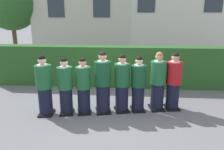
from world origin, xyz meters
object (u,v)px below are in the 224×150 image
object	(u,v)px
student_in_red_blazer	(173,83)
student_front_row_5	(138,85)
student_front_row_2	(83,87)
student_front_row_6	(158,83)
student_front_row_0	(44,87)
student_front_row_3	(103,84)
student_front_row_4	(122,85)
student_front_row_1	(65,88)

from	to	relation	value
student_in_red_blazer	student_front_row_5	bearing A→B (deg)	-168.43
student_front_row_2	student_front_row_6	bearing A→B (deg)	11.14
student_front_row_5	student_front_row_0	bearing A→B (deg)	-169.61
student_front_row_5	student_front_row_6	world-z (taller)	student_front_row_6
student_front_row_3	student_front_row_4	size ratio (longest dim) A/B	1.06
student_front_row_0	student_in_red_blazer	xyz separation A→B (m)	(3.46, 0.66, 0.00)
student_front_row_0	student_front_row_5	bearing A→B (deg)	10.39
student_front_row_6	student_front_row_0	bearing A→B (deg)	-169.15
student_front_row_1	student_front_row_2	size ratio (longest dim) A/B	1.01
student_front_row_0	student_front_row_5	world-z (taller)	student_front_row_0
student_front_row_4	student_front_row_6	world-z (taller)	student_front_row_6
student_front_row_1	student_front_row_6	xyz separation A→B (m)	(2.48, 0.48, 0.05)
student_front_row_2	student_front_row_0	bearing A→B (deg)	-169.72
student_front_row_1	student_front_row_3	xyz separation A→B (m)	(0.98, 0.18, 0.07)
student_front_row_1	student_front_row_3	world-z (taller)	student_front_row_3
student_front_row_4	student_front_row_2	bearing A→B (deg)	-168.73
student_front_row_1	student_front_row_3	distance (m)	1.00
student_front_row_3	student_front_row_0	bearing A→B (deg)	-169.58
student_front_row_0	student_front_row_4	world-z (taller)	student_front_row_0
student_front_row_1	student_in_red_blazer	bearing A→B (deg)	10.70
student_front_row_5	student_in_red_blazer	distance (m)	1.01
student_front_row_2	student_front_row_5	bearing A→B (deg)	10.46
student_front_row_0	student_front_row_4	size ratio (longest dim) A/B	1.01
student_front_row_2	student_front_row_4	xyz separation A→B (m)	(1.02, 0.20, 0.03)
student_front_row_1	student_front_row_2	world-z (taller)	student_front_row_1
student_front_row_2	student_front_row_3	world-z (taller)	student_front_row_3
student_in_red_blazer	student_front_row_4	bearing A→B (deg)	-169.36
student_front_row_0	student_front_row_6	distance (m)	3.08
student_front_row_2	student_front_row_4	distance (m)	1.04
student_front_row_5	student_front_row_6	distance (m)	0.56
student_front_row_2	student_front_row_4	bearing A→B (deg)	11.27
student_front_row_1	student_front_row_6	size ratio (longest dim) A/B	0.93
student_front_row_4	student_front_row_1	bearing A→B (deg)	-169.25
student_front_row_0	student_in_red_blazer	size ratio (longest dim) A/B	1.00
student_front_row_2	student_front_row_6	xyz separation A→B (m)	(2.02, 0.40, 0.06)
student_front_row_6	student_front_row_1	bearing A→B (deg)	-169.15
student_front_row_2	student_front_row_3	distance (m)	0.53
student_front_row_3	student_front_row_5	bearing A→B (deg)	10.32
student_front_row_2	student_in_red_blazer	bearing A→B (deg)	10.91
student_front_row_1	student_in_red_blazer	size ratio (longest dim) A/B	0.95
student_front_row_5	student_front_row_1	bearing A→B (deg)	-169.75
student_front_row_4	student_front_row_6	xyz separation A→B (m)	(0.99, 0.19, 0.02)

